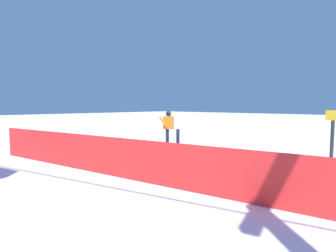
# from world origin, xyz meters

# --- Properties ---
(ground_plane) EXTENTS (120.00, 120.00, 0.00)m
(ground_plane) POSITION_xyz_m (0.00, 0.00, 0.00)
(ground_plane) COLOR white
(grind_box) EXTENTS (6.72, 1.62, 0.57)m
(grind_box) POSITION_xyz_m (0.00, 0.00, 0.26)
(grind_box) COLOR white
(grind_box) RESTS_ON ground_plane
(snowboarder) EXTENTS (1.50, 0.82, 1.40)m
(snowboarder) POSITION_xyz_m (1.28, 0.25, 1.33)
(snowboarder) COLOR silver
(snowboarder) RESTS_ON grind_box
(safety_fence) EXTENTS (13.39, 2.35, 1.22)m
(safety_fence) POSITION_xyz_m (0.00, 3.68, 0.61)
(safety_fence) COLOR red
(safety_fence) RESTS_ON ground_plane
(trail_marker) EXTENTS (0.40, 0.10, 2.07)m
(trail_marker) POSITION_xyz_m (-4.62, -0.54, 1.11)
(trail_marker) COLOR #262628
(trail_marker) RESTS_ON ground_plane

